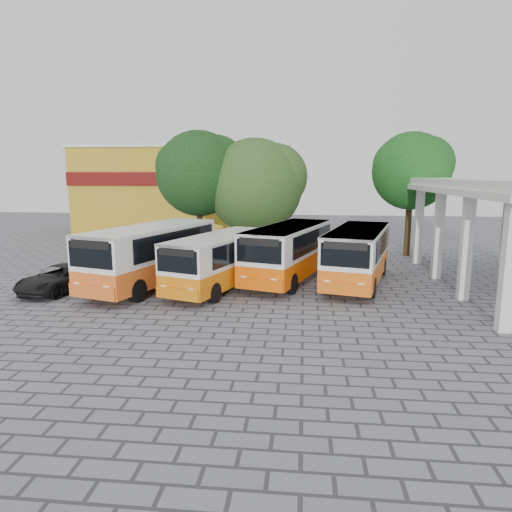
# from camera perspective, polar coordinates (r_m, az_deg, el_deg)

# --- Properties ---
(ground) EXTENTS (90.00, 90.00, 0.00)m
(ground) POSITION_cam_1_polar(r_m,az_deg,el_deg) (19.97, 4.07, -6.18)
(ground) COLOR slate
(ground) RESTS_ON ground
(shophouse_block) EXTENTS (20.40, 10.40, 8.30)m
(shophouse_block) POSITION_cam_1_polar(r_m,az_deg,el_deg) (46.63, -8.48, 8.30)
(shophouse_block) COLOR #AC861A
(shophouse_block) RESTS_ON ground
(bus_far_left) EXTENTS (4.96, 9.02, 3.06)m
(bus_far_left) POSITION_cam_1_polar(r_m,az_deg,el_deg) (23.50, -12.91, 0.50)
(bus_far_left) COLOR #D85918
(bus_far_left) RESTS_ON ground
(bus_centre_left) EXTENTS (4.56, 7.94, 2.68)m
(bus_centre_left) POSITION_cam_1_polar(r_m,az_deg,el_deg) (22.53, -4.46, -0.24)
(bus_centre_left) COLOR #D16B07
(bus_centre_left) RESTS_ON ground
(bus_centre_right) EXTENTS (4.81, 8.66, 2.94)m
(bus_centre_right) POSITION_cam_1_polar(r_m,az_deg,el_deg) (24.26, 4.14, 0.87)
(bus_centre_right) COLOR #E55400
(bus_centre_right) RESTS_ON ground
(bus_far_right) EXTENTS (4.35, 8.42, 2.87)m
(bus_far_right) POSITION_cam_1_polar(r_m,az_deg,el_deg) (24.02, 12.62, 0.46)
(bus_far_right) COLOR #E55A0A
(bus_far_right) RESTS_ON ground
(tree_left) EXTENTS (6.31, 6.01, 8.67)m
(tree_left) POSITION_cam_1_polar(r_m,az_deg,el_deg) (32.98, -7.03, 10.53)
(tree_left) COLOR black
(tree_left) RESTS_ON ground
(tree_middle) EXTENTS (7.07, 6.73, 8.13)m
(tree_middle) POSITION_cam_1_polar(r_m,az_deg,el_deg) (32.57, -0.01, 9.09)
(tree_middle) COLOR black
(tree_middle) RESTS_ON ground
(tree_right) EXTENTS (5.51, 5.25, 8.46)m
(tree_right) POSITION_cam_1_polar(r_m,az_deg,el_deg) (33.19, 18.96, 10.31)
(tree_right) COLOR #402F16
(tree_right) RESTS_ON ground
(parked_car) EXTENTS (3.27, 5.00, 1.28)m
(parked_car) POSITION_cam_1_polar(r_m,az_deg,el_deg) (24.12, -23.19, -2.57)
(parked_car) COLOR black
(parked_car) RESTS_ON ground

